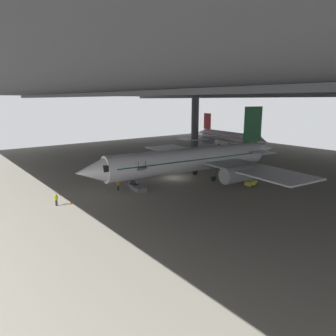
{
  "coord_description": "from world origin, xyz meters",
  "views": [
    {
      "loc": [
        42.41,
        -34.49,
        13.82
      ],
      "look_at": [
        2.51,
        -3.46,
        2.73
      ],
      "focal_mm": 33.22,
      "sensor_mm": 36.0,
      "label": 1
    }
  ],
  "objects_px": {
    "crew_worker_near_nose": "(56,199)",
    "baggage_tug": "(251,183)",
    "airplane_distant": "(228,137)",
    "boarding_stairs": "(137,185)",
    "traffic_cone_orange": "(70,202)",
    "crew_worker_by_stairs": "(118,185)",
    "airplane_main": "(193,159)"
  },
  "relations": [
    {
      "from": "crew_worker_near_nose",
      "to": "baggage_tug",
      "type": "relative_size",
      "value": 0.7
    },
    {
      "from": "crew_worker_near_nose",
      "to": "traffic_cone_orange",
      "type": "bearing_deg",
      "value": 77.28
    },
    {
      "from": "crew_worker_near_nose",
      "to": "crew_worker_by_stairs",
      "type": "distance_m",
      "value": 10.11
    },
    {
      "from": "boarding_stairs",
      "to": "traffic_cone_orange",
      "type": "distance_m",
      "value": 10.8
    },
    {
      "from": "crew_worker_near_nose",
      "to": "crew_worker_by_stairs",
      "type": "height_order",
      "value": "crew_worker_by_stairs"
    },
    {
      "from": "traffic_cone_orange",
      "to": "baggage_tug",
      "type": "xyz_separation_m",
      "value": [
        9.35,
        26.76,
        0.23
      ]
    },
    {
      "from": "airplane_main",
      "to": "airplane_distant",
      "type": "xyz_separation_m",
      "value": [
        -22.44,
        34.53,
        -0.55
      ]
    },
    {
      "from": "airplane_distant",
      "to": "traffic_cone_orange",
      "type": "distance_m",
      "value": 60.76
    },
    {
      "from": "crew_worker_by_stairs",
      "to": "airplane_distant",
      "type": "distance_m",
      "value": 52.39
    },
    {
      "from": "airplane_distant",
      "to": "baggage_tug",
      "type": "height_order",
      "value": "airplane_distant"
    },
    {
      "from": "boarding_stairs",
      "to": "airplane_distant",
      "type": "bearing_deg",
      "value": 115.54
    },
    {
      "from": "traffic_cone_orange",
      "to": "crew_worker_by_stairs",
      "type": "bearing_deg",
      "value": 101.61
    },
    {
      "from": "boarding_stairs",
      "to": "baggage_tug",
      "type": "height_order",
      "value": "boarding_stairs"
    },
    {
      "from": "airplane_main",
      "to": "airplane_distant",
      "type": "height_order",
      "value": "airplane_main"
    },
    {
      "from": "crew_worker_near_nose",
      "to": "airplane_distant",
      "type": "height_order",
      "value": "airplane_distant"
    },
    {
      "from": "traffic_cone_orange",
      "to": "crew_worker_near_nose",
      "type": "bearing_deg",
      "value": -102.72
    },
    {
      "from": "boarding_stairs",
      "to": "crew_worker_by_stairs",
      "type": "relative_size",
      "value": 2.9
    },
    {
      "from": "crew_worker_by_stairs",
      "to": "traffic_cone_orange",
      "type": "bearing_deg",
      "value": -78.39
    },
    {
      "from": "airplane_distant",
      "to": "baggage_tug",
      "type": "relative_size",
      "value": 12.52
    },
    {
      "from": "airplane_main",
      "to": "airplane_distant",
      "type": "relative_size",
      "value": 1.37
    },
    {
      "from": "crew_worker_near_nose",
      "to": "traffic_cone_orange",
      "type": "height_order",
      "value": "crew_worker_near_nose"
    },
    {
      "from": "crew_worker_near_nose",
      "to": "crew_worker_by_stairs",
      "type": "xyz_separation_m",
      "value": [
        -1.32,
        10.02,
        0.02
      ]
    },
    {
      "from": "baggage_tug",
      "to": "crew_worker_near_nose",
      "type": "bearing_deg",
      "value": -108.89
    },
    {
      "from": "crew_worker_by_stairs",
      "to": "airplane_distant",
      "type": "height_order",
      "value": "airplane_distant"
    },
    {
      "from": "boarding_stairs",
      "to": "baggage_tug",
      "type": "distance_m",
      "value": 18.55
    },
    {
      "from": "airplane_distant",
      "to": "traffic_cone_orange",
      "type": "height_order",
      "value": "airplane_distant"
    },
    {
      "from": "airplane_main",
      "to": "traffic_cone_orange",
      "type": "xyz_separation_m",
      "value": [
        -0.49,
        -22.05,
        -3.37
      ]
    },
    {
      "from": "crew_worker_near_nose",
      "to": "baggage_tug",
      "type": "distance_m",
      "value": 30.09
    },
    {
      "from": "airplane_main",
      "to": "crew_worker_by_stairs",
      "type": "xyz_separation_m",
      "value": [
        -2.2,
        -13.75,
        -2.7
      ]
    },
    {
      "from": "airplane_main",
      "to": "baggage_tug",
      "type": "height_order",
      "value": "airplane_main"
    },
    {
      "from": "airplane_main",
      "to": "crew_worker_near_nose",
      "type": "bearing_deg",
      "value": -92.12
    },
    {
      "from": "airplane_main",
      "to": "boarding_stairs",
      "type": "xyz_separation_m",
      "value": [
        -0.56,
        -11.27,
        -2.91
      ]
    }
  ]
}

